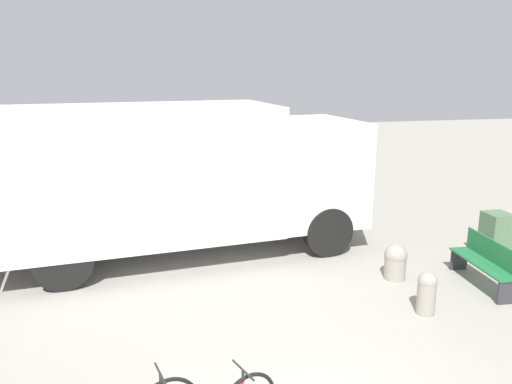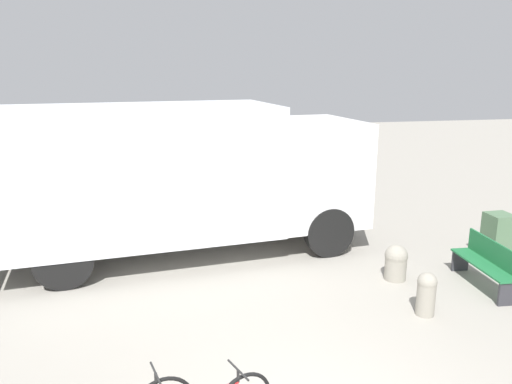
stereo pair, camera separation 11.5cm
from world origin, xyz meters
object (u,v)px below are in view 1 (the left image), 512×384
Objects in this scene: bollard_near_bench at (427,291)px; utility_box at (495,236)px; bollard_far_bench at (395,261)px; park_bench at (486,261)px; delivery_truck at (181,173)px.

bollard_near_bench is 3.29m from utility_box.
bollard_near_bench is 1.41m from bollard_far_bench.
utility_box is (2.71, 1.87, 0.11)m from bollard_near_bench.
bollard_near_bench is at bearing 118.39° from park_bench.
delivery_truck is at bearing 149.92° from bollard_far_bench.
bollard_far_bench is (3.86, -2.23, -1.43)m from delivery_truck.
park_bench is at bearing -23.50° from bollard_far_bench.
park_bench reaches higher than bollard_near_bench.
bollard_near_bench is at bearing -97.38° from bollard_far_bench.
delivery_truck is 5.35m from bollard_near_bench.
bollard_near_bench is (-1.66, -0.76, -0.07)m from park_bench.
utility_box is (6.38, -1.77, -1.28)m from delivery_truck.
bollard_far_bench is 0.68× the size of utility_box.
bollard_near_bench is 1.06× the size of bollard_far_bench.
delivery_truck is 10.72× the size of bollard_near_bench.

